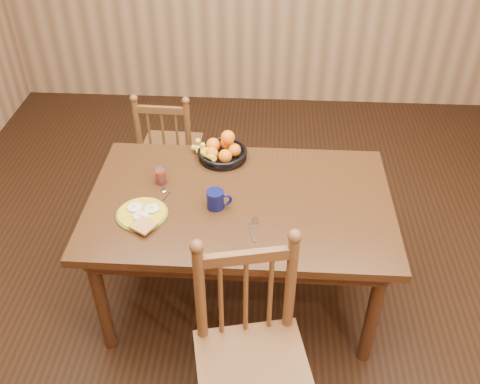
# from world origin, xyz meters

# --- Properties ---
(room) EXTENTS (4.52, 5.02, 2.72)m
(room) POSITION_xyz_m (0.00, 0.00, 1.35)
(room) COLOR black
(room) RESTS_ON ground
(dining_table) EXTENTS (1.60, 1.00, 0.75)m
(dining_table) POSITION_xyz_m (0.00, 0.00, 0.67)
(dining_table) COLOR black
(dining_table) RESTS_ON ground
(chair_far) EXTENTS (0.42, 0.40, 0.90)m
(chair_far) POSITION_xyz_m (-0.55, 0.92, 0.44)
(chair_far) COLOR #502E18
(chair_far) RESTS_ON ground
(chair_near) EXTENTS (0.57, 0.55, 1.06)m
(chair_near) POSITION_xyz_m (0.10, -0.80, 0.52)
(chair_near) COLOR #502E18
(chair_near) RESTS_ON ground
(breakfast_plate) EXTENTS (0.26, 0.31, 0.04)m
(breakfast_plate) POSITION_xyz_m (-0.49, -0.16, 0.76)
(breakfast_plate) COLOR #59601E
(breakfast_plate) RESTS_ON dining_table
(fork) EXTENTS (0.05, 0.18, 0.00)m
(fork) POSITION_xyz_m (0.08, -0.22, 0.75)
(fork) COLOR silver
(fork) RESTS_ON dining_table
(spoon) EXTENTS (0.06, 0.15, 0.01)m
(spoon) POSITION_xyz_m (-0.41, 0.02, 0.75)
(spoon) COLOR silver
(spoon) RESTS_ON dining_table
(coffee_mug) EXTENTS (0.13, 0.09, 0.10)m
(coffee_mug) POSITION_xyz_m (-0.12, -0.07, 0.80)
(coffee_mug) COLOR #0B0F3E
(coffee_mug) RESTS_ON dining_table
(juice_glass) EXTENTS (0.06, 0.06, 0.09)m
(juice_glass) POSITION_xyz_m (-0.44, 0.12, 0.79)
(juice_glass) COLOR silver
(juice_glass) RESTS_ON dining_table
(fruit_bowl) EXTENTS (0.32, 0.29, 0.17)m
(fruit_bowl) POSITION_xyz_m (-0.13, 0.38, 0.80)
(fruit_bowl) COLOR black
(fruit_bowl) RESTS_ON dining_table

